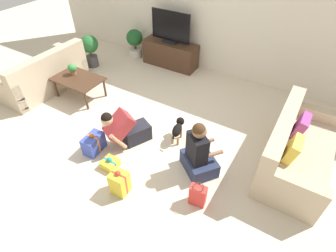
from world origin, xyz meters
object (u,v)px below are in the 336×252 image
tv (171,29)px  person_sitting (199,154)px  potted_plant_back_left (135,42)px  gift_bag_a (198,195)px  potted_plant_corner_left (90,48)px  gift_box_b (120,183)px  coffee_table (78,80)px  gift_box_c (94,143)px  tv_console (170,54)px  person_kneeling (126,129)px  dog (178,128)px  sofa_left (44,76)px  sofa_right (295,151)px  gift_box_a (110,163)px  tabletop_plant (72,69)px

tv → person_sitting: bearing=-52.1°
potted_plant_back_left → gift_bag_a: bearing=-43.0°
potted_plant_corner_left → person_sitting: person_sitting is taller
gift_box_b → potted_plant_corner_left: bearing=139.0°
potted_plant_corner_left → gift_bag_a: potted_plant_corner_left is taller
coffee_table → gift_box_c: bearing=-37.6°
tv_console → gift_box_c: bearing=-82.0°
gift_bag_a → tv: bearing=126.2°
person_kneeling → dog: size_ratio=1.65×
sofa_left → tv: 2.86m
person_kneeling → person_sitting: bearing=30.5°
sofa_right → potted_plant_corner_left: 4.78m
tv_console → potted_plant_back_left: potted_plant_back_left is taller
coffee_table → gift_box_a: size_ratio=4.10×
tv → potted_plant_corner_left: tv is taller
gift_box_a → tabletop_plant: 2.30m
person_kneeling → tv: bearing=132.2°
coffee_table → dog: bearing=-1.9°
tabletop_plant → tv: bearing=62.3°
sofa_left → person_kneeling: sofa_left is taller
tv → gift_box_a: 3.41m
sofa_left → gift_box_b: size_ratio=4.22×
gift_box_a → tabletop_plant: bearing=147.7°
tv → tabletop_plant: bearing=-117.7°
tv_console → dog: (1.42, -2.14, -0.06)m
sofa_left → tv: (1.71, 2.22, 0.58)m
person_sitting → dog: person_sitting is taller
sofa_left → gift_box_a: sofa_left is taller
tabletop_plant → gift_box_b: bearing=-32.3°
potted_plant_back_left → person_sitting: (2.99, -2.52, -0.07)m
gift_box_a → tv: bearing=105.1°
person_sitting → gift_box_b: 1.15m
sofa_left → gift_bag_a: bearing=77.8°
potted_plant_corner_left → person_sitting: 3.89m
person_kneeling → tabletop_plant: bearing=-174.2°
person_sitting → tabletop_plant: bearing=27.2°
sofa_right → potted_plant_back_left: sofa_right is taller
gift_box_a → gift_box_c: bearing=162.9°
sofa_left → coffee_table: (0.84, 0.16, 0.07)m
person_kneeling → gift_box_a: size_ratio=3.39×
tabletop_plant → person_sitting: bearing=-10.7°
sofa_right → person_kneeling: (-2.39, -0.89, 0.02)m
gift_box_a → gift_box_c: gift_box_c is taller
coffee_table → potted_plant_corner_left: potted_plant_corner_left is taller
coffee_table → potted_plant_corner_left: bearing=123.1°
coffee_table → gift_bag_a: 3.28m
dog → gift_box_c: bearing=30.2°
coffee_table → gift_box_b: (2.14, -1.39, -0.19)m
dog → tabletop_plant: (-2.47, 0.15, 0.31)m
coffee_table → potted_plant_back_left: 2.02m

